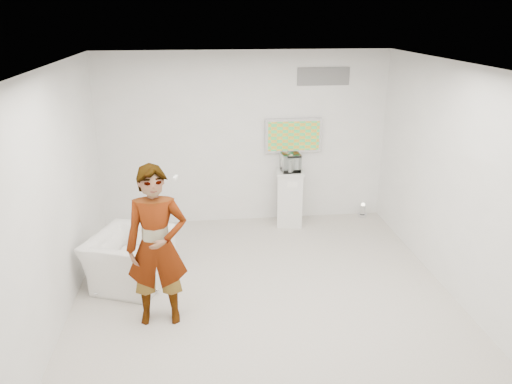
% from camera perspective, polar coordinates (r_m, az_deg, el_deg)
% --- Properties ---
extents(room, '(5.01, 5.01, 3.00)m').
position_cam_1_polar(room, '(6.33, 0.81, 0.72)').
color(room, beige).
rests_on(room, ground).
extents(tv, '(1.00, 0.08, 0.60)m').
position_cam_1_polar(tv, '(8.77, 4.29, 6.46)').
color(tv, silver).
rests_on(tv, room).
extents(logo_decal, '(0.90, 0.02, 0.30)m').
position_cam_1_polar(logo_decal, '(8.74, 7.72, 12.95)').
color(logo_decal, slate).
rests_on(logo_decal, room).
extents(person, '(0.72, 0.47, 1.98)m').
position_cam_1_polar(person, '(5.99, -11.25, -6.14)').
color(person, silver).
rests_on(person, room).
extents(armchair, '(1.28, 1.36, 0.71)m').
position_cam_1_polar(armchair, '(7.19, -14.26, -7.42)').
color(armchair, silver).
rests_on(armchair, room).
extents(pedestal, '(0.55, 0.55, 0.99)m').
position_cam_1_polar(pedestal, '(8.80, 3.87, -0.67)').
color(pedestal, silver).
rests_on(pedestal, room).
extents(floor_uplight, '(0.21, 0.21, 0.26)m').
position_cam_1_polar(floor_uplight, '(9.43, 12.09, -2.04)').
color(floor_uplight, silver).
rests_on(floor_uplight, room).
extents(vitrine, '(0.33, 0.33, 0.31)m').
position_cam_1_polar(vitrine, '(8.60, 3.97, 3.38)').
color(vitrine, silver).
rests_on(vitrine, pedestal).
extents(console, '(0.10, 0.16, 0.21)m').
position_cam_1_polar(console, '(8.61, 3.96, 3.06)').
color(console, silver).
rests_on(console, pedestal).
extents(wii_remote, '(0.06, 0.13, 0.03)m').
position_cam_1_polar(wii_remote, '(5.81, -9.21, 1.61)').
color(wii_remote, silver).
rests_on(wii_remote, person).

